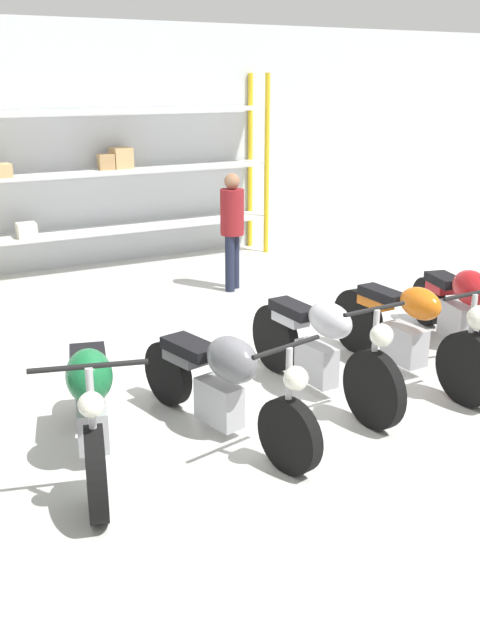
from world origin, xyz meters
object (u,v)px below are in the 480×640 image
(motorcycle_silver, at_px, (321,346))
(motorcycle_red, at_px, (465,307))
(person_near_rack, at_px, (232,223))
(motorcycle_grey, at_px, (223,382))
(motorcycle_orange, at_px, (410,331))
(shelving_rack, at_px, (123,172))
(motorcycle_green, at_px, (91,405))

(motorcycle_silver, relative_size, motorcycle_red, 1.07)
(motorcycle_silver, distance_m, person_near_rack, 3.63)
(motorcycle_grey, relative_size, motorcycle_orange, 0.95)
(motorcycle_orange, height_order, person_near_rack, person_near_rack)
(shelving_rack, bearing_deg, motorcycle_green, -112.39)
(motorcycle_green, xyz_separation_m, motorcycle_orange, (3.22, 0.18, -0.03))
(motorcycle_grey, distance_m, motorcycle_red, 3.28)
(motorcycle_grey, bearing_deg, motorcycle_silver, 90.27)
(motorcycle_silver, bearing_deg, motorcycle_orange, 86.08)
(motorcycle_red, bearing_deg, motorcycle_green, -69.45)
(motorcycle_silver, bearing_deg, person_near_rack, 161.93)
(motorcycle_grey, height_order, motorcycle_silver, motorcycle_silver)
(motorcycle_red, relative_size, person_near_rack, 1.25)
(person_near_rack, bearing_deg, motorcycle_grey, 110.96)
(shelving_rack, distance_m, motorcycle_grey, 5.94)
(shelving_rack, height_order, motorcycle_silver, shelving_rack)
(motorcycle_grey, relative_size, person_near_rack, 1.32)
(shelving_rack, xyz_separation_m, motorcycle_red, (1.97, -5.13, -1.00))
(motorcycle_grey, bearing_deg, motorcycle_green, -104.79)
(motorcycle_silver, height_order, motorcycle_orange, motorcycle_silver)
(motorcycle_green, bearing_deg, motorcycle_silver, 110.65)
(shelving_rack, xyz_separation_m, motorcycle_orange, (0.88, -5.50, -0.98))
(motorcycle_silver, distance_m, motorcycle_orange, 1.03)
(motorcycle_orange, distance_m, person_near_rack, 3.53)
(shelving_rack, relative_size, motorcycle_green, 2.21)
(motorcycle_grey, bearing_deg, shelving_rack, 155.47)
(shelving_rack, bearing_deg, motorcycle_silver, -91.53)
(shelving_rack, relative_size, person_near_rack, 2.84)
(motorcycle_green, distance_m, motorcycle_silver, 2.20)
(motorcycle_green, bearing_deg, motorcycle_orange, 108.72)
(motorcycle_grey, xyz_separation_m, motorcycle_red, (3.23, 0.59, -0.02))
(motorcycle_grey, height_order, motorcycle_orange, motorcycle_orange)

